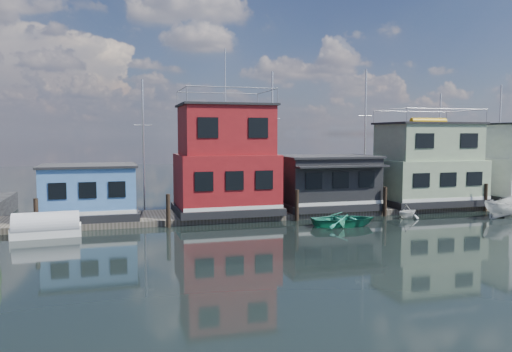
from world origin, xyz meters
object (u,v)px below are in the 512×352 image
object	(u,v)px
houseboat_blue	(89,192)
dinghy_teal	(344,220)
houseboat_red	(226,162)
dinghy_white	(408,211)
motorboat	(504,207)
houseboat_dark	(326,182)
houseboat_green	(427,165)
tarp_runabout	(46,227)

from	to	relation	value
houseboat_blue	dinghy_teal	world-z (taller)	houseboat_blue
houseboat_red	dinghy_white	distance (m)	13.73
houseboat_blue	motorboat	world-z (taller)	houseboat_blue
dinghy_white	houseboat_dark	bearing A→B (deg)	28.26
houseboat_blue	houseboat_dark	world-z (taller)	houseboat_dark
houseboat_red	houseboat_blue	bearing A→B (deg)	-180.00
houseboat_green	tarp_runabout	distance (m)	29.23
tarp_runabout	dinghy_white	distance (m)	24.44
dinghy_white	motorboat	bearing A→B (deg)	-124.22
houseboat_red	houseboat_dark	distance (m)	8.18
houseboat_red	tarp_runabout	distance (m)	12.92
motorboat	houseboat_green	bearing A→B (deg)	9.57
motorboat	houseboat_red	bearing A→B (deg)	59.10
motorboat	houseboat_dark	bearing A→B (deg)	49.11
houseboat_dark	dinghy_white	xyz separation A→B (m)	(4.61, -4.05, -1.90)
houseboat_red	houseboat_green	distance (m)	17.01
houseboat_blue	motorboat	bearing A→B (deg)	-11.22
houseboat_blue	dinghy_teal	size ratio (longest dim) A/B	1.50
houseboat_blue	dinghy_teal	distance (m)	17.30
houseboat_red	dinghy_teal	xyz separation A→B (m)	(6.77, -5.63, -3.66)
houseboat_blue	dinghy_teal	bearing A→B (deg)	-19.08
tarp_runabout	motorboat	size ratio (longest dim) A/B	1.00
houseboat_dark	tarp_runabout	bearing A→B (deg)	-169.14
dinghy_white	dinghy_teal	distance (m)	6.05
houseboat_red	motorboat	xyz separation A→B (m)	(19.57, -5.77, -3.33)
dinghy_white	motorboat	size ratio (longest dim) A/B	0.49
houseboat_red	dinghy_teal	world-z (taller)	houseboat_red
houseboat_green	tarp_runabout	size ratio (longest dim) A/B	2.10
dinghy_white	houseboat_blue	bearing A→B (deg)	59.10
tarp_runabout	houseboat_red	bearing A→B (deg)	14.23
dinghy_teal	houseboat_blue	bearing A→B (deg)	76.71
tarp_runabout	houseboat_blue	bearing A→B (deg)	55.00
houseboat_blue	houseboat_dark	distance (m)	17.50
houseboat_red	tarp_runabout	bearing A→B (deg)	-162.08
houseboat_dark	dinghy_teal	xyz separation A→B (m)	(-1.23, -5.61, -1.98)
houseboat_red	dinghy_teal	distance (m)	9.53
houseboat_blue	motorboat	distance (m)	29.67
dinghy_white	dinghy_teal	size ratio (longest dim) A/B	0.46
houseboat_dark	dinghy_white	distance (m)	6.42
houseboat_green	dinghy_white	bearing A→B (deg)	-137.18
houseboat_blue	tarp_runabout	xyz separation A→B (m)	(-2.33, -3.82, -1.61)
houseboat_green	tarp_runabout	xyz separation A→B (m)	(-28.83, -3.82, -2.96)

